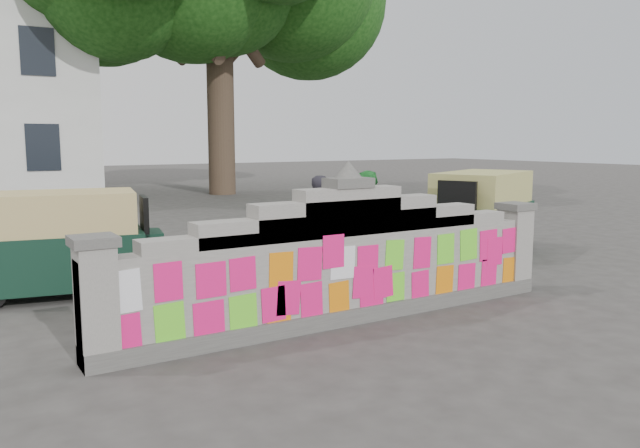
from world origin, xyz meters
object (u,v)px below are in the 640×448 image
object	(u,v)px
rickshaw_left	(64,242)
rickshaw_right	(480,211)
cyclist_rider	(322,242)
pedestrian	(367,218)
cyclist_bike	(322,262)

from	to	relation	value
rickshaw_left	rickshaw_right	xyz separation A→B (m)	(7.66, -0.82, 0.06)
cyclist_rider	pedestrian	bearing A→B (deg)	-32.11
rickshaw_left	cyclist_bike	bearing A→B (deg)	-17.30
cyclist_rider	rickshaw_right	distance (m)	4.45
cyclist_bike	rickshaw_right	distance (m)	4.46
cyclist_bike	pedestrian	size ratio (longest dim) A/B	0.98
cyclist_rider	pedestrian	size ratio (longest dim) A/B	0.87
cyclist_rider	rickshaw_left	world-z (taller)	rickshaw_left
cyclist_rider	rickshaw_right	world-z (taller)	rickshaw_right
pedestrian	rickshaw_right	xyz separation A→B (m)	(2.59, -0.26, -0.01)
cyclist_rider	rickshaw_right	bearing A→B (deg)	-54.73
cyclist_bike	rickshaw_right	world-z (taller)	rickshaw_right
cyclist_rider	rickshaw_left	size ratio (longest dim) A/B	0.53
cyclist_bike	rickshaw_right	bearing A→B (deg)	-54.73
pedestrian	rickshaw_left	size ratio (longest dim) A/B	0.61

